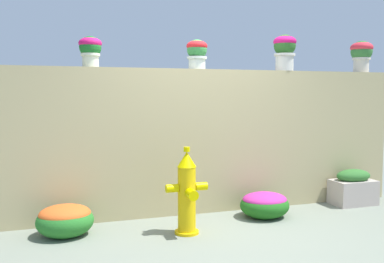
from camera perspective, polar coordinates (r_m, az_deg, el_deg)
ground_plane at (r=4.75m, az=4.52°, el=-13.48°), size 24.00×24.00×0.00m
stone_wall at (r=5.49m, az=0.48°, el=-1.28°), size 5.66×0.28×1.81m
potted_plant_1 at (r=5.22m, az=-13.28°, el=10.61°), size 0.27×0.27×0.36m
potted_plant_2 at (r=5.50m, az=0.66°, el=10.48°), size 0.26×0.26×0.37m
potted_plant_3 at (r=5.98m, az=12.14°, el=10.61°), size 0.30×0.30×0.48m
potted_plant_4 at (r=6.76m, az=21.48°, el=9.63°), size 0.32×0.32×0.46m
fire_hydrant at (r=4.67m, az=-0.67°, el=-8.23°), size 0.46×0.37×0.94m
flower_bush_left at (r=5.42m, az=9.57°, el=-9.38°), size 0.61×0.55×0.32m
flower_bush_right at (r=4.85m, az=-16.43°, el=-11.02°), size 0.60×0.54×0.35m
planter_box at (r=6.33m, az=20.49°, el=-6.95°), size 0.58×0.36×0.48m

